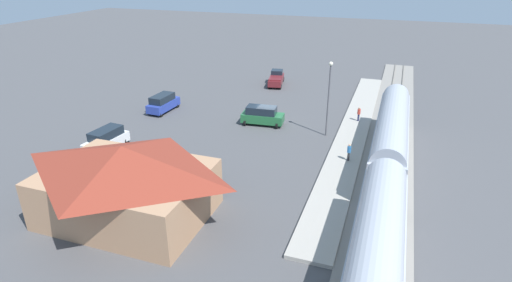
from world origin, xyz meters
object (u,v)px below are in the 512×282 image
(suv_blue, at_px, (163,103))
(station_building, at_px, (126,181))
(light_pole_near_platform, at_px, (329,91))
(pedestrian_on_platform, at_px, (349,151))
(suv_white, at_px, (106,139))
(pickup_maroon, at_px, (276,78))
(suv_green, at_px, (262,115))
(pedestrian_waiting_far, at_px, (359,113))

(suv_blue, bearing_deg, station_building, 114.93)
(suv_blue, bearing_deg, light_pole_near_platform, 177.36)
(pedestrian_on_platform, height_order, suv_white, suv_white)
(pedestrian_on_platform, xyz_separation_m, pickup_maroon, (14.23, -23.47, -0.25))
(station_building, xyz_separation_m, suv_blue, (9.91, -21.32, -1.84))
(station_building, relative_size, suv_white, 2.47)
(light_pole_near_platform, bearing_deg, pickup_maroon, -57.79)
(station_building, xyz_separation_m, pedestrian_on_platform, (-14.46, -14.29, -1.71))
(suv_blue, distance_m, suv_white, 12.11)
(light_pole_near_platform, bearing_deg, suv_green, -5.93)
(suv_green, height_order, suv_white, same)
(pedestrian_on_platform, relative_size, suv_blue, 0.34)
(pedestrian_waiting_far, height_order, suv_green, suv_green)
(suv_blue, relative_size, light_pole_near_platform, 0.60)
(pedestrian_on_platform, xyz_separation_m, suv_blue, (24.37, -7.04, -0.13))
(pedestrian_waiting_far, bearing_deg, suv_blue, 9.39)
(suv_blue, distance_m, light_pole_near_platform, 21.51)
(pedestrian_on_platform, bearing_deg, suv_white, 12.05)
(pedestrian_waiting_far, height_order, suv_blue, suv_blue)
(pedestrian_waiting_far, xyz_separation_m, suv_white, (23.39, 16.07, -0.13))
(pickup_maroon, bearing_deg, suv_blue, 58.30)
(pedestrian_on_platform, bearing_deg, pedestrian_waiting_far, -88.33)
(station_building, height_order, pedestrian_waiting_far, station_building)
(pedestrian_waiting_far, relative_size, light_pole_near_platform, 0.21)
(station_building, bearing_deg, suv_blue, -65.07)
(suv_white, bearing_deg, suv_blue, -86.87)
(station_building, height_order, suv_green, station_building)
(suv_green, bearing_deg, suv_white, 43.08)
(suv_green, xyz_separation_m, light_pole_near_platform, (-7.70, 0.80, 4.00))
(pedestrian_waiting_far, bearing_deg, light_pole_near_platform, 59.28)
(station_building, relative_size, suv_blue, 2.50)
(suv_blue, relative_size, suv_white, 0.99)
(suv_green, bearing_deg, pedestrian_on_platform, 147.95)
(pickup_maroon, relative_size, suv_blue, 1.14)
(station_building, bearing_deg, suv_green, -99.40)
(pickup_maroon, distance_m, suv_white, 30.06)
(pedestrian_on_platform, xyz_separation_m, suv_green, (10.96, -6.86, -0.13))
(suv_green, bearing_deg, light_pole_near_platform, 174.07)
(pedestrian_waiting_far, bearing_deg, pickup_maroon, -41.85)
(suv_white, bearing_deg, pedestrian_on_platform, -167.95)
(pedestrian_on_platform, bearing_deg, suv_blue, -16.10)
(suv_green, distance_m, suv_blue, 13.41)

